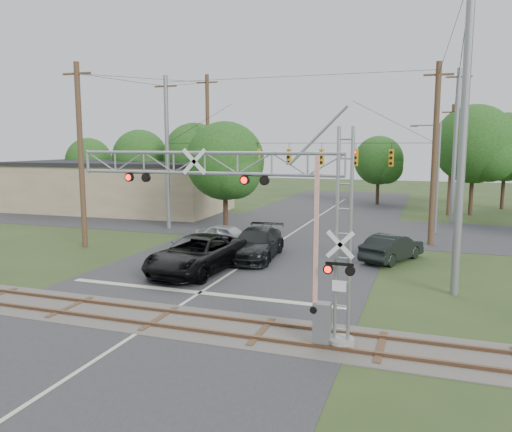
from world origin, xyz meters
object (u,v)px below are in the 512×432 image
(car_dark, at_px, (256,244))
(commercial_building, at_px, (120,186))
(traffic_signal_span, at_px, (301,155))
(streetlight, at_px, (436,172))
(pickup_black, at_px, (198,254))
(sedan_silver, at_px, (228,236))
(crossing_gantry, at_px, (254,211))

(car_dark, bearing_deg, commercial_building, 137.04)
(traffic_signal_span, distance_m, streetlight, 9.99)
(streetlight, bearing_deg, pickup_black, -125.82)
(car_dark, bearing_deg, pickup_black, -119.84)
(traffic_signal_span, height_order, commercial_building, traffic_signal_span)
(car_dark, relative_size, sedan_silver, 1.39)
(commercial_building, bearing_deg, sedan_silver, -39.66)
(crossing_gantry, height_order, car_dark, crossing_gantry)
(sedan_silver, relative_size, streetlight, 0.53)
(pickup_black, distance_m, sedan_silver, 6.30)
(pickup_black, distance_m, commercial_building, 26.12)
(car_dark, xyz_separation_m, streetlight, (9.55, 11.92, 3.60))
(traffic_signal_span, distance_m, pickup_black, 12.43)
(pickup_black, xyz_separation_m, sedan_silver, (-0.89, 6.23, -0.20))
(commercial_building, bearing_deg, streetlight, -8.62)
(crossing_gantry, bearing_deg, streetlight, 75.79)
(car_dark, xyz_separation_m, sedan_silver, (-2.70, 2.39, -0.13))
(traffic_signal_span, relative_size, sedan_silver, 4.57)
(traffic_signal_span, xyz_separation_m, streetlight, (8.79, 4.58, -1.26))
(crossing_gantry, relative_size, sedan_silver, 2.34)
(traffic_signal_span, xyz_separation_m, commercial_building, (-20.17, 8.07, -3.31))
(car_dark, distance_m, streetlight, 15.69)
(sedan_silver, bearing_deg, streetlight, -44.59)
(crossing_gantry, xyz_separation_m, commercial_building, (-23.16, 26.43, -1.88))
(crossing_gantry, height_order, streetlight, streetlight)
(car_dark, xyz_separation_m, commercial_building, (-19.41, 15.41, 1.56))
(commercial_building, bearing_deg, pickup_black, -49.31)
(streetlight, bearing_deg, crossing_gantry, -104.21)
(crossing_gantry, height_order, commercial_building, crossing_gantry)
(crossing_gantry, height_order, sedan_silver, crossing_gantry)
(crossing_gantry, xyz_separation_m, pickup_black, (-5.56, 7.19, -3.37))
(pickup_black, height_order, sedan_silver, pickup_black)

